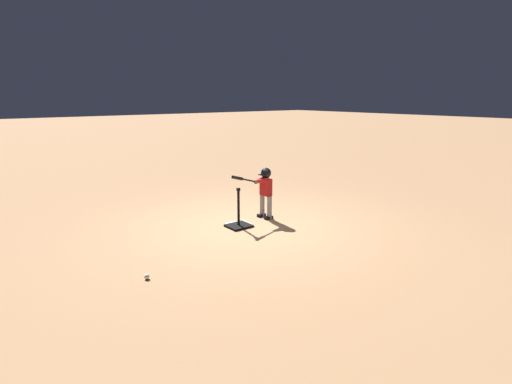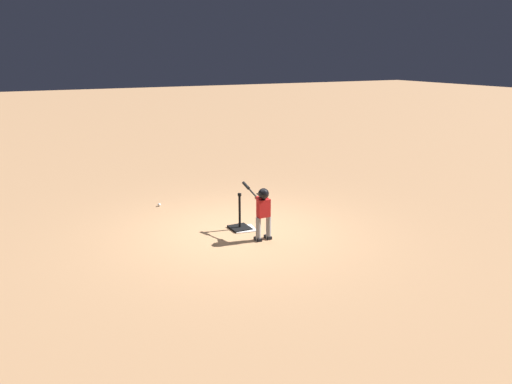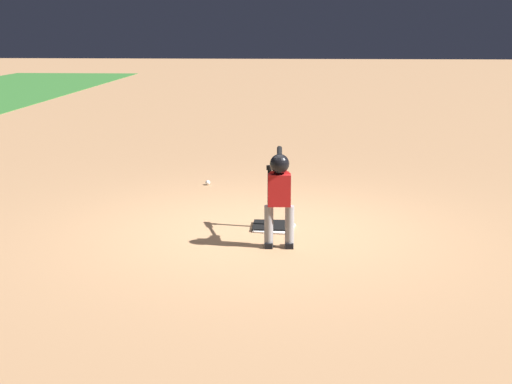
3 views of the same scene
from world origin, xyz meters
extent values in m
plane|color=#AD7F56|center=(0.00, 0.00, 0.00)|extent=(90.00, 90.00, 0.00)
cube|color=white|center=(0.05, -0.13, 0.01)|extent=(0.51, 0.51, 0.02)
cube|color=black|center=(0.11, -0.06, 0.02)|extent=(0.44, 0.39, 0.04)
cylinder|color=black|center=(0.11, -0.06, 0.38)|extent=(0.05, 0.05, 0.67)
cylinder|color=black|center=(0.11, -0.06, 0.74)|extent=(0.08, 0.08, 0.05)
cylinder|color=gray|center=(-0.68, -0.09, 0.24)|extent=(0.10, 0.10, 0.47)
cube|color=black|center=(-0.66, -0.09, 0.03)|extent=(0.18, 0.10, 0.06)
cylinder|color=gray|center=(-0.67, -0.31, 0.24)|extent=(0.10, 0.10, 0.47)
cube|color=black|center=(-0.65, -0.31, 0.03)|extent=(0.18, 0.10, 0.06)
cube|color=red|center=(-0.67, -0.20, 0.65)|extent=(0.14, 0.25, 0.35)
sphere|color=brown|center=(-0.67, -0.20, 0.93)|extent=(0.18, 0.18, 0.18)
sphere|color=black|center=(-0.67, -0.20, 0.94)|extent=(0.21, 0.21, 0.21)
cube|color=black|center=(-0.58, -0.20, 0.91)|extent=(0.11, 0.16, 0.01)
cylinder|color=red|center=(-0.54, -0.16, 0.81)|extent=(0.29, 0.14, 0.10)
cylinder|color=red|center=(-0.54, -0.24, 0.81)|extent=(0.29, 0.16, 0.10)
sphere|color=brown|center=(-0.41, -0.19, 0.79)|extent=(0.09, 0.09, 0.09)
cylinder|color=black|center=(-0.13, -0.18, 0.88)|extent=(0.57, 0.05, 0.20)
cylinder|color=black|center=(0.05, -0.18, 0.93)|extent=(0.25, 0.07, 0.13)
cylinder|color=black|center=(-0.43, -0.19, 0.79)|extent=(0.03, 0.05, 0.05)
sphere|color=white|center=(2.42, 0.98, 0.04)|extent=(0.07, 0.07, 0.07)
camera|label=1|loc=(4.35, 5.86, 2.45)|focal=28.00mm
camera|label=2|loc=(-8.74, 4.05, 3.51)|focal=35.00mm
camera|label=3|loc=(-8.16, -0.40, 2.38)|focal=50.00mm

